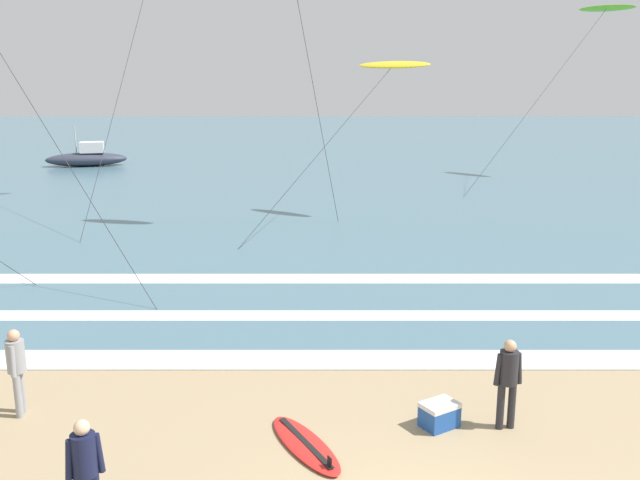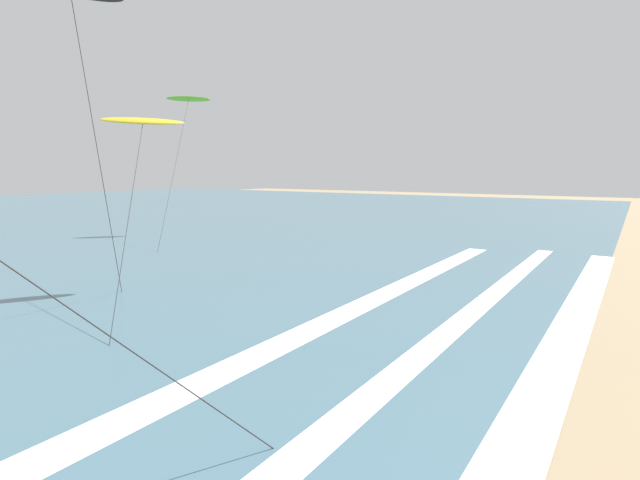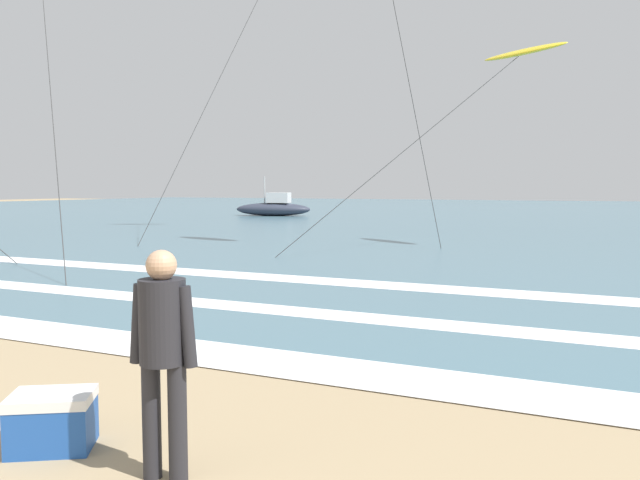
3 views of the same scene
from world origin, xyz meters
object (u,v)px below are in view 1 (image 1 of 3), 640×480
surfer_right_near (85,465)px  kite_lime_far_right (607,9)px  kite_yellow_high_right (394,65)px  offshore_boat (88,158)px  surfboard_right_spare (306,444)px  surfer_foreground_main (509,376)px  surfer_mid_group (17,364)px  cooler_box (440,415)px

surfer_right_near → kite_lime_far_right: kite_lime_far_right is taller
kite_yellow_high_right → offshore_boat: bearing=137.6°
kite_yellow_high_right → kite_lime_far_right: (13.13, 11.75, 3.23)m
surfboard_right_spare → kite_lime_far_right: (16.36, 30.65, 9.46)m
surfer_foreground_main → surfer_mid_group: 8.50m
surfer_mid_group → kite_lime_far_right: (21.44, 29.54, 8.55)m
kite_yellow_high_right → offshore_boat: 25.67m
surfboard_right_spare → kite_yellow_high_right: bearing=80.3°
surfer_mid_group → kite_yellow_high_right: size_ratio=0.21×
offshore_boat → surfboard_right_spare: bearing=-66.9°
surfer_mid_group → offshore_boat: size_ratio=0.29×
surfer_mid_group → kite_yellow_high_right: kite_yellow_high_right is taller
surfer_foreground_main → kite_lime_far_right: kite_lime_far_right is taller
surfer_foreground_main → surfer_mid_group: size_ratio=1.00×
offshore_boat → surfer_mid_group: bearing=-73.6°
surfer_right_near → surfboard_right_spare: bearing=36.8°
offshore_boat → cooler_box: size_ratio=7.21×
surfer_right_near → surfer_mid_group: bearing=125.2°
surfer_foreground_main → cooler_box: (-1.12, 0.05, -0.74)m
surfer_foreground_main → kite_yellow_high_right: bearing=90.6°
surfboard_right_spare → kite_lime_far_right: 36.01m
kite_yellow_high_right → surfer_mid_group: bearing=-115.0°
kite_lime_far_right → surfer_foreground_main: bearing=-113.3°
kite_yellow_high_right → cooler_box: kite_yellow_high_right is taller
surfer_foreground_main → surfboard_right_spare: bearing=-169.5°
surfer_right_near → cooler_box: bearing=28.6°
surfer_mid_group → surfboard_right_spare: (5.08, -1.11, -0.91)m
surfboard_right_spare → surfer_mid_group: bearing=167.6°
surfboard_right_spare → kite_yellow_high_right: kite_yellow_high_right is taller
surfer_foreground_main → cooler_box: size_ratio=2.11×
surfer_foreground_main → kite_yellow_high_right: kite_yellow_high_right is taller
surfer_right_near → kite_lime_far_right: size_ratio=0.15×
kite_lime_far_right → offshore_boat: bearing=170.8°
offshore_boat → surfer_right_near: bearing=-71.8°
kite_lime_far_right → offshore_boat: size_ratio=1.93×
surfer_foreground_main → surfboard_right_spare: 3.58m
kite_yellow_high_right → cooler_box: bearing=-93.0°
surfer_right_near → surfer_foreground_main: bearing=23.7°
surfer_foreground_main → cooler_box: surfer_foreground_main is taller
surfer_right_near → surfer_mid_group: same height
cooler_box → surfer_mid_group: bearing=176.6°
surfer_foreground_main → offshore_boat: size_ratio=0.29×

